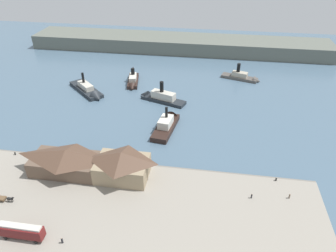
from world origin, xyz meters
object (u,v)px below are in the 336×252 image
(mooring_post_west, at_px, (276,179))
(ferry_departing_north, at_px, (89,91))
(mooring_post_east, at_px, (26,154))
(ferry_shed_central_terminal, at_px, (122,164))
(street_tram, at_px, (21,231))
(ferry_near_quay, at_px, (244,77))
(pedestrian_near_west_shed, at_px, (289,196))
(pedestrian_at_waters_edge, at_px, (252,196))
(ferry_moored_east, at_px, (167,123))
(ferry_approaching_west, at_px, (133,81))
(pedestrian_standing_center, at_px, (62,241))
(horse_cart, at_px, (4,198))
(mooring_post_center_east, at_px, (15,154))
(ferry_shed_east_terminal, at_px, (67,160))
(ferry_approaching_east, at_px, (159,97))

(mooring_post_west, xyz_separation_m, ferry_departing_north, (-76.04, 48.52, -0.44))
(mooring_post_east, bearing_deg, ferry_shed_central_terminal, -8.19)
(street_tram, distance_m, ferry_near_quay, 119.50)
(pedestrian_near_west_shed, relative_size, mooring_post_east, 1.76)
(mooring_post_west, bearing_deg, ferry_departing_north, 147.46)
(pedestrian_at_waters_edge, xyz_separation_m, ferry_moored_east, (-28.82, 34.43, -0.33))
(ferry_approaching_west, distance_m, ferry_near_quay, 54.84)
(pedestrian_standing_center, bearing_deg, ferry_approaching_west, 93.96)
(horse_cart, relative_size, pedestrian_near_west_shed, 3.65)
(street_tram, xyz_separation_m, mooring_post_west, (62.51, 30.01, -2.01))
(street_tram, xyz_separation_m, pedestrian_standing_center, (9.91, 0.03, -1.66))
(ferry_near_quay, bearing_deg, mooring_post_center_east, -135.54)
(pedestrian_standing_center, distance_m, mooring_post_center_east, 42.27)
(street_tram, bearing_deg, ferry_departing_north, 99.77)
(ferry_departing_north, bearing_deg, ferry_shed_east_terminal, -75.18)
(street_tram, bearing_deg, ferry_approaching_west, 87.77)
(mooring_post_center_east, bearing_deg, horse_cart, -66.07)
(mooring_post_east, bearing_deg, pedestrian_near_west_shed, -4.68)
(horse_cart, distance_m, pedestrian_near_west_shed, 77.84)
(street_tram, distance_m, ferry_approaching_west, 91.76)
(pedestrian_at_waters_edge, height_order, ferry_near_quay, ferry_near_quay)
(mooring_post_east, bearing_deg, ferry_departing_north, 86.29)
(ferry_shed_east_terminal, height_order, ferry_approaching_west, ferry_shed_east_terminal)
(mooring_post_west, bearing_deg, pedestrian_standing_center, -150.31)
(street_tram, bearing_deg, ferry_shed_east_terminal, 88.40)
(mooring_post_east, relative_size, ferry_departing_north, 0.04)
(pedestrian_standing_center, height_order, pedestrian_near_west_shed, pedestrian_standing_center)
(ferry_shed_east_terminal, bearing_deg, ferry_approaching_east, 70.62)
(horse_cart, xyz_separation_m, pedestrian_standing_center, (21.51, -10.22, -0.12))
(ferry_shed_east_terminal, distance_m, horse_cart, 19.30)
(horse_cart, xyz_separation_m, ferry_near_quay, (68.31, 94.91, -0.74))
(street_tram, bearing_deg, mooring_post_east, 119.09)
(mooring_post_west, distance_m, mooring_post_center_east, 82.73)
(ferry_approaching_west, bearing_deg, street_tram, -92.23)
(horse_cart, distance_m, mooring_post_east, 20.38)
(pedestrian_standing_center, bearing_deg, ferry_shed_east_terminal, 110.41)
(mooring_post_east, distance_m, ferry_near_quay, 105.07)
(ferry_approaching_west, bearing_deg, ferry_shed_east_terminal, -92.46)
(ferry_approaching_west, distance_m, ferry_departing_north, 21.55)
(pedestrian_at_waters_edge, distance_m, ferry_near_quay, 83.47)
(street_tram, xyz_separation_m, pedestrian_near_west_shed, (65.15, 23.28, -1.74))
(mooring_post_west, bearing_deg, mooring_post_east, -179.97)
(mooring_post_east, relative_size, ferry_moored_east, 0.04)
(ferry_moored_east, distance_m, ferry_approaching_east, 21.98)
(ferry_approaching_east, bearing_deg, mooring_post_center_east, -129.69)
(street_tram, height_order, pedestrian_standing_center, street_tram)
(pedestrian_at_waters_edge, xyz_separation_m, mooring_post_east, (-71.56, 8.26, -0.26))
(ferry_shed_east_terminal, xyz_separation_m, mooring_post_west, (61.82, 5.20, -3.55))
(ferry_shed_central_terminal, distance_m, ferry_moored_east, 32.49)
(ferry_near_quay, relative_size, ferry_departing_north, 0.89)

